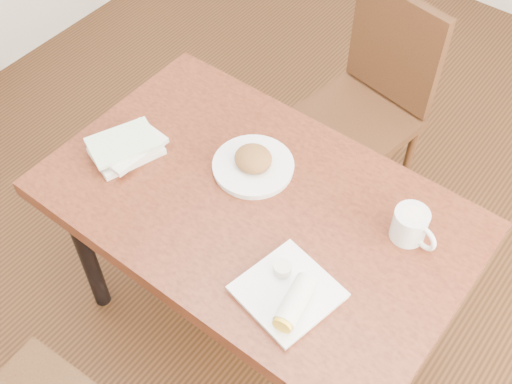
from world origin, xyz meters
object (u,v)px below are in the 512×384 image
Objects in this scene: chair_far at (370,97)px; coffee_mug at (411,225)px; plate_burrito at (290,295)px; plate_scone at (253,163)px; book_stack at (127,147)px; table at (256,219)px.

chair_far is 0.85m from coffee_mug.
plate_scone is at bearing 139.65° from plate_burrito.
coffee_mug is at bearing 16.87° from book_stack.
plate_burrito is (0.27, -0.21, 0.11)m from table.
table is at bearing 142.87° from plate_burrito.
coffee_mug is (0.51, 0.07, 0.03)m from plate_scone.
book_stack is (-0.38, -0.91, 0.23)m from chair_far.
table is 0.47m from book_stack.
chair_far is 3.72× the size of plate_scone.
coffee_mug is (0.42, 0.17, 0.14)m from table.
plate_scone is 1.03× the size of book_stack.
chair_far is at bearing 126.94° from coffee_mug.
plate_burrito reaches higher than table.
plate_burrito is at bearing -37.13° from table.
plate_burrito is (0.34, -1.02, 0.23)m from chair_far.
plate_burrito is at bearing -111.53° from coffee_mug.
chair_far reaches higher than book_stack.
chair_far is at bearing 67.19° from book_stack.
book_stack is (-0.36, -0.19, 0.00)m from plate_scone.
plate_scone reaches higher than book_stack.
book_stack is (-0.87, -0.26, -0.03)m from coffee_mug.
plate_burrito is (0.36, -0.31, -0.00)m from plate_scone.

